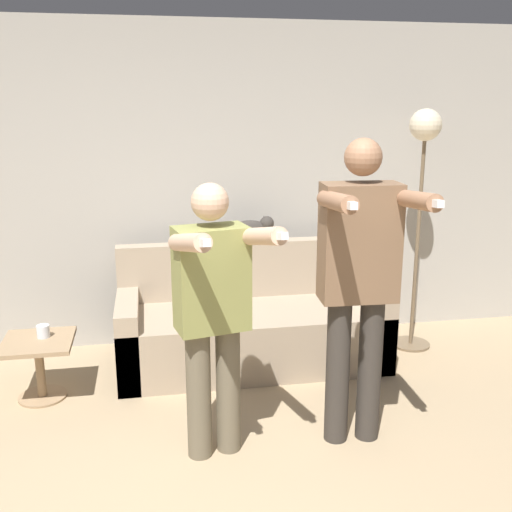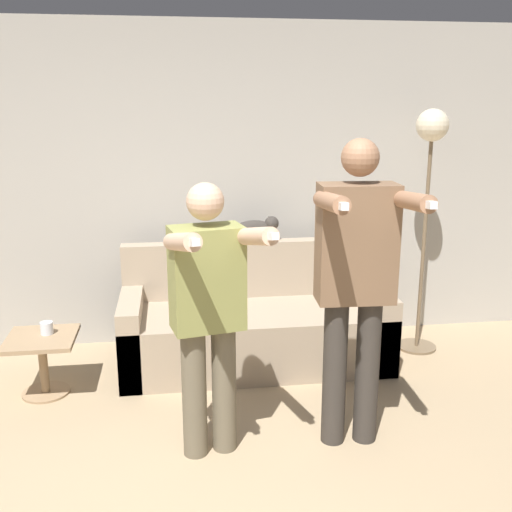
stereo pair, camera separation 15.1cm
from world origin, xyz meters
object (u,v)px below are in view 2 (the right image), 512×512
person_left (209,306)px  side_table (42,353)px  cup (47,328)px  person_right (356,275)px  floor_lamp (430,162)px  couch (255,326)px  cat (256,230)px

person_left → side_table: (-1.10, 0.89, -0.60)m
cup → side_table: bearing=-123.8°
cup → person_left: bearing=-41.3°
person_right → floor_lamp: bearing=56.3°
couch → cup: size_ratio=23.53×
floor_lamp → side_table: bearing=-172.1°
couch → floor_lamp: floor_lamp is taller
cat → floor_lamp: bearing=-10.1°
side_table → person_right: bearing=-24.6°
person_left → cup: size_ratio=18.33×
person_right → side_table: size_ratio=3.88×
person_left → cup: (-1.07, 0.94, -0.44)m
floor_lamp → cup: (-2.85, -0.35, -1.07)m
cat → floor_lamp: floor_lamp is taller
side_table → cup: (0.03, 0.05, 0.16)m
couch → cat: bearing=79.9°
person_left → couch: bearing=59.6°
cat → person_left: bearing=-107.4°
person_right → cat: bearing=106.2°
floor_lamp → cat: bearing=169.9°
person_left → side_table: 1.53m
couch → side_table: bearing=-167.8°
couch → side_table: 1.56m
person_right → floor_lamp: floor_lamp is taller
side_table → cup: cup is taller
side_table → cup: bearing=56.2°
person_right → side_table: bearing=158.5°
cat → cup: bearing=-159.4°
person_left → cat: 1.59m
cup → person_right: bearing=-26.2°
couch → cup: bearing=-169.4°
person_right → cup: person_right is taller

